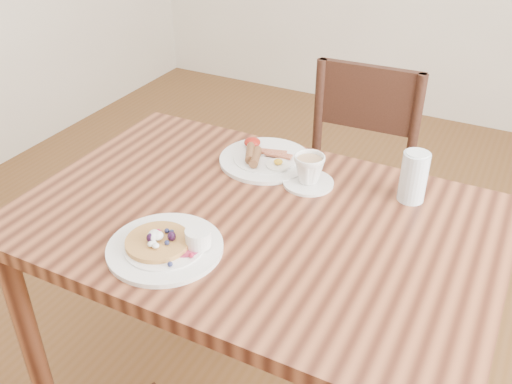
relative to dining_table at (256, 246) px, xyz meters
The scene contains 6 objects.
dining_table is the anchor object (origin of this frame).
chair_far 0.72m from the dining_table, 87.49° to the left, with size 0.44×0.44×0.88m.
pancake_plate 0.27m from the dining_table, 118.23° to the right, with size 0.27×0.27×0.06m.
breakfast_plate 0.30m from the dining_table, 112.46° to the left, with size 0.27×0.27×0.04m.
teacup_saucer 0.25m from the dining_table, 74.15° to the left, with size 0.14×0.14×0.09m.
water_glass 0.45m from the dining_table, 37.88° to the left, with size 0.07×0.07×0.14m, color silver.
Camera 1 is at (0.54, -1.05, 1.57)m, focal length 40.00 mm.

